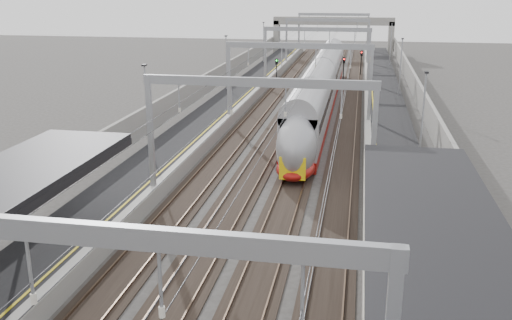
% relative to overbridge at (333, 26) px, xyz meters
% --- Properties ---
extents(platform_left, '(4.00, 120.00, 1.00)m').
position_rel_overbridge_xyz_m(platform_left, '(-8.00, -55.00, -4.81)').
color(platform_left, black).
rests_on(platform_left, ground).
extents(platform_right, '(4.00, 120.00, 1.00)m').
position_rel_overbridge_xyz_m(platform_right, '(8.00, -55.00, -4.81)').
color(platform_right, black).
rests_on(platform_right, ground).
extents(tracks, '(11.40, 140.00, 0.20)m').
position_rel_overbridge_xyz_m(tracks, '(0.00, -55.00, -5.26)').
color(tracks, black).
rests_on(tracks, ground).
extents(overhead_line, '(13.00, 140.00, 6.60)m').
position_rel_overbridge_xyz_m(overhead_line, '(0.00, -48.38, 0.83)').
color(overhead_line, gray).
rests_on(overhead_line, platform_left).
extents(overbridge, '(22.00, 2.20, 6.90)m').
position_rel_overbridge_xyz_m(overbridge, '(0.00, 0.00, 0.00)').
color(overbridge, gray).
rests_on(overbridge, ground).
extents(wall_left, '(0.30, 120.00, 3.20)m').
position_rel_overbridge_xyz_m(wall_left, '(-11.20, -55.00, -3.71)').
color(wall_left, gray).
rests_on(wall_left, ground).
extents(wall_right, '(0.30, 120.00, 3.20)m').
position_rel_overbridge_xyz_m(wall_right, '(11.20, -55.00, -3.71)').
color(wall_right, gray).
rests_on(wall_right, ground).
extents(train, '(2.68, 48.75, 4.23)m').
position_rel_overbridge_xyz_m(train, '(1.50, -51.46, -3.23)').
color(train, '#9D130E').
rests_on(train, ground).
extents(signal_green, '(0.32, 0.32, 3.48)m').
position_rel_overbridge_xyz_m(signal_green, '(-5.20, -35.77, -2.89)').
color(signal_green, black).
rests_on(signal_green, ground).
extents(signal_red_near, '(0.32, 0.32, 3.48)m').
position_rel_overbridge_xyz_m(signal_red_near, '(3.20, -32.85, -2.89)').
color(signal_red_near, black).
rests_on(signal_red_near, ground).
extents(signal_red_far, '(0.32, 0.32, 3.48)m').
position_rel_overbridge_xyz_m(signal_red_far, '(5.40, -24.44, -2.89)').
color(signal_red_far, black).
rests_on(signal_red_far, ground).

